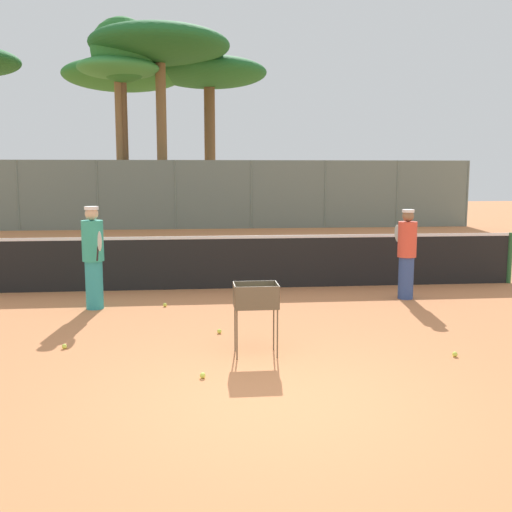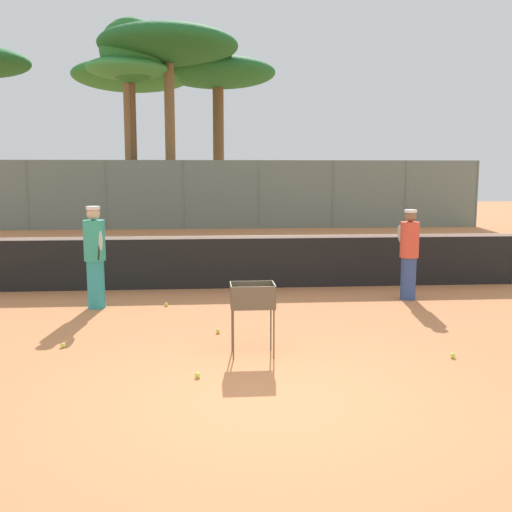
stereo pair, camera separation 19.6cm
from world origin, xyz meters
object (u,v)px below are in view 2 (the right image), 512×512
object	(u,v)px
tennis_net	(237,261)
player_red_cap	(95,256)
player_white_outfit	(409,253)
ball_cart	(255,301)
parked_car	(209,209)

from	to	relation	value
tennis_net	player_red_cap	size ratio (longest dim) A/B	6.68
player_white_outfit	ball_cart	distance (m)	4.41
player_white_outfit	player_red_cap	bearing A→B (deg)	91.79
player_white_outfit	player_red_cap	distance (m)	5.61
parked_car	player_white_outfit	bearing A→B (deg)	-77.85
ball_cart	parked_car	world-z (taller)	parked_car
player_white_outfit	parked_car	xyz separation A→B (m)	(-3.59, 16.70, -0.20)
player_red_cap	parked_car	xyz separation A→B (m)	(2.01, 16.97, -0.25)
tennis_net	parked_car	xyz separation A→B (m)	(-0.50, 15.40, 0.10)
tennis_net	ball_cart	world-z (taller)	tennis_net
player_red_cap	parked_car	world-z (taller)	player_red_cap
ball_cart	parked_car	size ratio (longest dim) A/B	0.22
tennis_net	player_white_outfit	distance (m)	3.37
tennis_net	player_red_cap	xyz separation A→B (m)	(-2.50, -1.57, 0.35)
player_red_cap	tennis_net	bearing A→B (deg)	101.00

